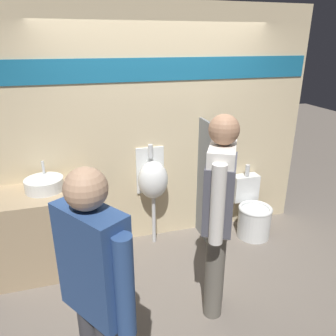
# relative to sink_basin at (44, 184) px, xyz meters

# --- Properties ---
(ground_plane) EXTENTS (16.00, 16.00, 0.00)m
(ground_plane) POSITION_rel_sink_basin_xyz_m (1.26, -0.32, -0.95)
(ground_plane) COLOR #70665B
(display_wall) EXTENTS (3.69, 0.07, 2.70)m
(display_wall) POSITION_rel_sink_basin_xyz_m (1.26, 0.28, 0.41)
(display_wall) COLOR beige
(display_wall) RESTS_ON ground_plane
(sink_counter) EXTENTS (0.97, 0.62, 0.89)m
(sink_counter) POSITION_rel_sink_basin_xyz_m (-0.05, -0.06, -0.51)
(sink_counter) COLOR tan
(sink_counter) RESTS_ON ground_plane
(sink_basin) EXTENTS (0.38, 0.38, 0.27)m
(sink_basin) POSITION_rel_sink_basin_xyz_m (0.00, 0.00, 0.00)
(sink_basin) COLOR silver
(sink_basin) RESTS_ON sink_counter
(cell_phone) EXTENTS (0.07, 0.14, 0.01)m
(cell_phone) POSITION_rel_sink_basin_xyz_m (0.24, -0.19, -0.06)
(cell_phone) COLOR black
(cell_phone) RESTS_ON sink_counter
(divider_near_counter) EXTENTS (0.03, 0.51, 1.48)m
(divider_near_counter) POSITION_rel_sink_basin_xyz_m (1.77, -0.01, -0.22)
(divider_near_counter) COLOR slate
(divider_near_counter) RESTS_ON ground_plane
(urinal_near_counter) EXTENTS (0.35, 0.30, 1.22)m
(urinal_near_counter) POSITION_rel_sink_basin_xyz_m (1.15, 0.11, -0.13)
(urinal_near_counter) COLOR silver
(urinal_near_counter) RESTS_ON ground_plane
(toilet) EXTENTS (0.42, 0.58, 0.86)m
(toilet) POSITION_rel_sink_basin_xyz_m (2.39, -0.07, -0.67)
(toilet) COLOR silver
(toilet) RESTS_ON ground_plane
(person_in_vest) EXTENTS (0.43, 0.56, 1.80)m
(person_in_vest) POSITION_rel_sink_basin_xyz_m (1.42, -1.08, 0.09)
(person_in_vest) COLOR #666056
(person_in_vest) RESTS_ON ground_plane
(person_with_lanyard) EXTENTS (0.40, 0.52, 1.73)m
(person_with_lanyard) POSITION_rel_sink_basin_xyz_m (0.37, -1.71, -0.00)
(person_with_lanyard) COLOR #3D3D42
(person_with_lanyard) RESTS_ON ground_plane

